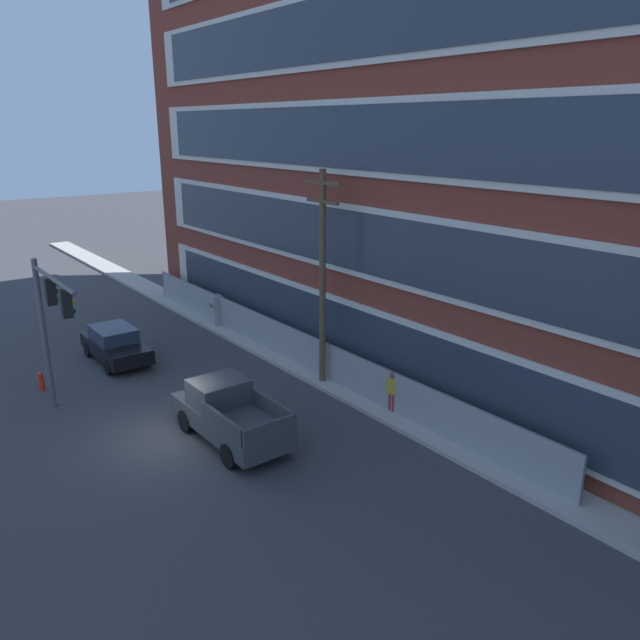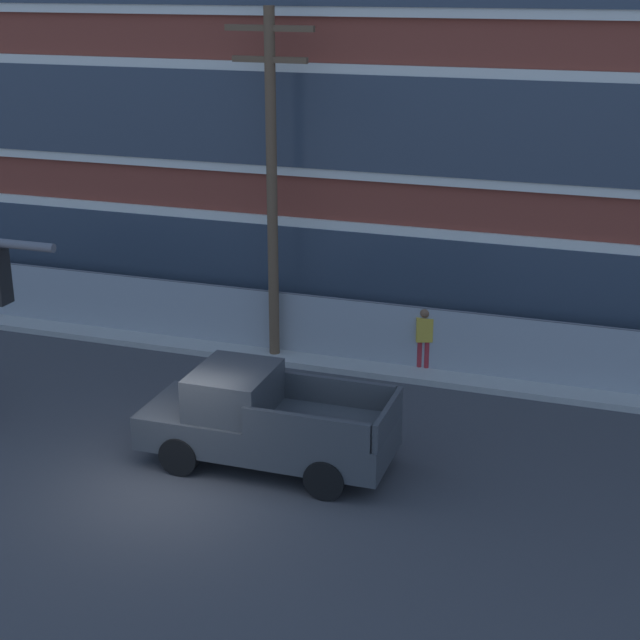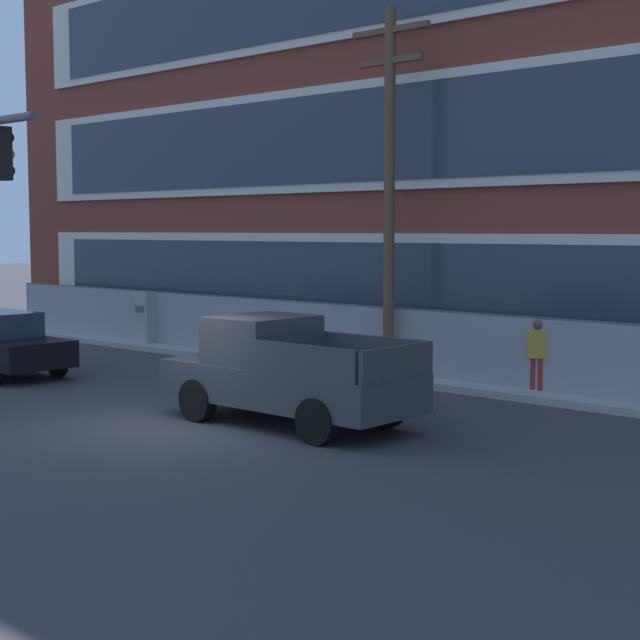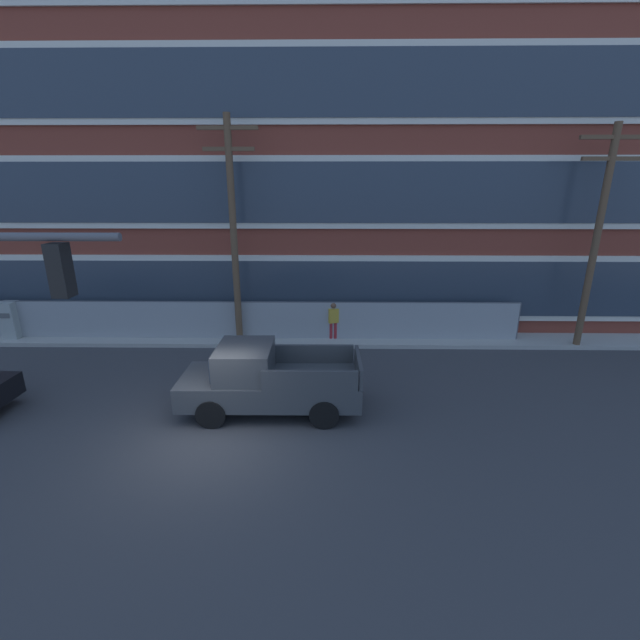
{
  "view_description": "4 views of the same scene",
  "coord_description": "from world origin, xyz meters",
  "px_view_note": "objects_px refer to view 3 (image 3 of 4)",
  "views": [
    {
      "loc": [
        18.4,
        -7.55,
        10.22
      ],
      "look_at": [
        1.76,
        5.05,
        3.68
      ],
      "focal_mm": 35.0,
      "sensor_mm": 36.0,
      "label": 1
    },
    {
      "loc": [
        8.17,
        -14.86,
        9.37
      ],
      "look_at": [
        1.79,
        3.77,
        2.37
      ],
      "focal_mm": 55.0,
      "sensor_mm": 36.0,
      "label": 2
    },
    {
      "loc": [
        13.85,
        -11.25,
        3.58
      ],
      "look_at": [
        0.36,
        3.54,
        1.73
      ],
      "focal_mm": 55.0,
      "sensor_mm": 36.0,
      "label": 3
    },
    {
      "loc": [
        3.02,
        -9.51,
        6.2
      ],
      "look_at": [
        2.81,
        4.64,
        1.76
      ],
      "focal_mm": 24.0,
      "sensor_mm": 36.0,
      "label": 4
    }
  ],
  "objects_px": {
    "pickup_truck_dark_grey": "(285,374)",
    "pedestrian_near_cabinet": "(538,352)",
    "utility_pole_near_corner": "(389,179)",
    "electrical_cabinet": "(147,320)"
  },
  "relations": [
    {
      "from": "electrical_cabinet",
      "to": "utility_pole_near_corner",
      "type": "bearing_deg",
      "value": -1.21
    },
    {
      "from": "pickup_truck_dark_grey",
      "to": "pedestrian_near_cabinet",
      "type": "relative_size",
      "value": 3.02
    },
    {
      "from": "pedestrian_near_cabinet",
      "to": "pickup_truck_dark_grey",
      "type": "bearing_deg",
      "value": -108.98
    },
    {
      "from": "utility_pole_near_corner",
      "to": "electrical_cabinet",
      "type": "relative_size",
      "value": 5.1
    },
    {
      "from": "pickup_truck_dark_grey",
      "to": "electrical_cabinet",
      "type": "height_order",
      "value": "pickup_truck_dark_grey"
    },
    {
      "from": "pickup_truck_dark_grey",
      "to": "utility_pole_near_corner",
      "type": "relative_size",
      "value": 0.59
    },
    {
      "from": "pickup_truck_dark_grey",
      "to": "pedestrian_near_cabinet",
      "type": "distance_m",
      "value": 6.03
    },
    {
      "from": "pedestrian_near_cabinet",
      "to": "electrical_cabinet",
      "type": "bearing_deg",
      "value": -179.55
    },
    {
      "from": "electrical_cabinet",
      "to": "pedestrian_near_cabinet",
      "type": "bearing_deg",
      "value": 0.45
    },
    {
      "from": "pickup_truck_dark_grey",
      "to": "electrical_cabinet",
      "type": "bearing_deg",
      "value": 153.73
    }
  ]
}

